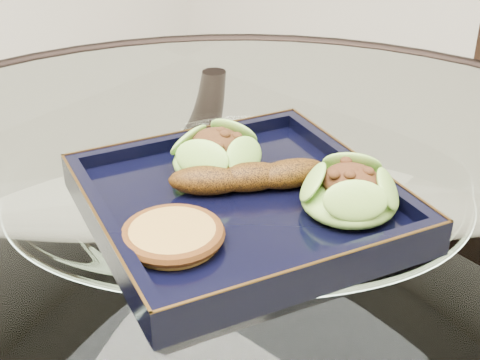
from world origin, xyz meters
The scene contains 6 objects.
dining_table centered at (0.00, 0.00, 0.60)m, with size 1.13×1.13×0.77m.
navy_plate centered at (0.01, -0.01, 0.77)m, with size 0.27×0.27×0.02m, color black.
lettuce_wrap_left centered at (-0.04, 0.02, 0.80)m, with size 0.09×0.09×0.03m, color #62A12E.
lettuce_wrap_right centered at (0.10, 0.04, 0.80)m, with size 0.09×0.09×0.03m, color #54922A.
roasted_plantain centered at (0.01, 0.01, 0.80)m, with size 0.15×0.03×0.03m, color #563009.
crumb_patty centered at (0.01, -0.10, 0.79)m, with size 0.08×0.08×0.01m, color #A67E37.
Camera 1 is at (0.35, -0.42, 1.10)m, focal length 50.00 mm.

